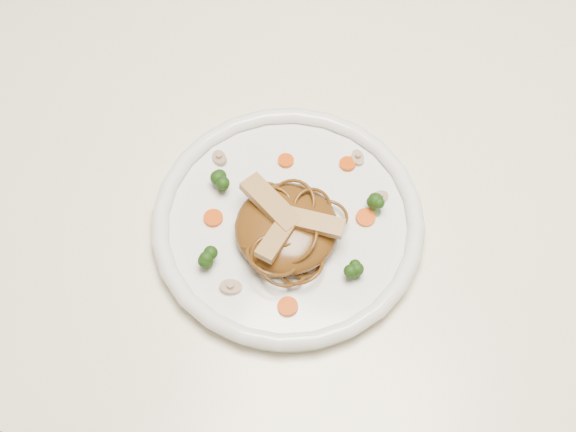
% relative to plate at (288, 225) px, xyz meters
% --- Properties ---
extents(ground, '(4.00, 4.00, 0.00)m').
position_rel_plate_xyz_m(ground, '(0.08, 0.09, -0.76)').
color(ground, '#54361D').
rests_on(ground, ground).
extents(table, '(1.20, 0.80, 0.75)m').
position_rel_plate_xyz_m(table, '(0.08, 0.09, -0.11)').
color(table, silver).
rests_on(table, ground).
extents(plate, '(0.31, 0.31, 0.02)m').
position_rel_plate_xyz_m(plate, '(0.00, 0.00, 0.00)').
color(plate, white).
rests_on(plate, table).
extents(noodle_mound, '(0.15, 0.15, 0.04)m').
position_rel_plate_xyz_m(noodle_mound, '(0.00, -0.02, 0.02)').
color(noodle_mound, brown).
rests_on(noodle_mound, plate).
extents(chicken_a, '(0.07, 0.03, 0.01)m').
position_rel_plate_xyz_m(chicken_a, '(0.03, -0.01, 0.05)').
color(chicken_a, tan).
rests_on(chicken_a, noodle_mound).
extents(chicken_b, '(0.08, 0.06, 0.01)m').
position_rel_plate_xyz_m(chicken_b, '(-0.02, -0.00, 0.05)').
color(chicken_b, tan).
rests_on(chicken_b, noodle_mound).
extents(chicken_c, '(0.03, 0.07, 0.01)m').
position_rel_plate_xyz_m(chicken_c, '(0.00, -0.04, 0.05)').
color(chicken_c, tan).
rests_on(chicken_c, noodle_mound).
extents(broccoli_0, '(0.03, 0.03, 0.03)m').
position_rel_plate_xyz_m(broccoli_0, '(0.09, 0.04, 0.02)').
color(broccoli_0, '#1D440E').
rests_on(broccoli_0, plate).
extents(broccoli_1, '(0.03, 0.03, 0.03)m').
position_rel_plate_xyz_m(broccoli_1, '(-0.09, 0.02, 0.02)').
color(broccoli_1, '#1D440E').
rests_on(broccoli_1, plate).
extents(broccoli_2, '(0.04, 0.04, 0.03)m').
position_rel_plate_xyz_m(broccoli_2, '(-0.07, -0.08, 0.03)').
color(broccoli_2, '#1D440E').
rests_on(broccoli_2, plate).
extents(broccoli_3, '(0.03, 0.03, 0.03)m').
position_rel_plate_xyz_m(broccoli_3, '(0.09, -0.04, 0.02)').
color(broccoli_3, '#1D440E').
rests_on(broccoli_3, plate).
extents(carrot_0, '(0.02, 0.02, 0.00)m').
position_rel_plate_xyz_m(carrot_0, '(0.04, 0.09, 0.01)').
color(carrot_0, '#D74907').
rests_on(carrot_0, plate).
extents(carrot_1, '(0.02, 0.02, 0.00)m').
position_rel_plate_xyz_m(carrot_1, '(-0.08, -0.02, 0.01)').
color(carrot_1, '#D74907').
rests_on(carrot_1, plate).
extents(carrot_2, '(0.03, 0.03, 0.00)m').
position_rel_plate_xyz_m(carrot_2, '(0.08, 0.03, 0.01)').
color(carrot_2, '#D74907').
rests_on(carrot_2, plate).
extents(carrot_3, '(0.02, 0.02, 0.00)m').
position_rel_plate_xyz_m(carrot_3, '(-0.03, 0.08, 0.01)').
color(carrot_3, '#D74907').
rests_on(carrot_3, plate).
extents(carrot_4, '(0.03, 0.03, 0.00)m').
position_rel_plate_xyz_m(carrot_4, '(0.03, -0.10, 0.01)').
color(carrot_4, '#D74907').
rests_on(carrot_4, plate).
extents(mushroom_0, '(0.03, 0.03, 0.01)m').
position_rel_plate_xyz_m(mushroom_0, '(-0.03, -0.10, 0.01)').
color(mushroom_0, tan).
rests_on(mushroom_0, plate).
extents(mushroom_1, '(0.03, 0.03, 0.01)m').
position_rel_plate_xyz_m(mushroom_1, '(0.09, 0.06, 0.01)').
color(mushroom_1, tan).
rests_on(mushroom_1, plate).
extents(mushroom_2, '(0.03, 0.03, 0.01)m').
position_rel_plate_xyz_m(mushroom_2, '(-0.10, 0.05, 0.01)').
color(mushroom_2, tan).
rests_on(mushroom_2, plate).
extents(mushroom_3, '(0.03, 0.03, 0.01)m').
position_rel_plate_xyz_m(mushroom_3, '(0.05, 0.11, 0.01)').
color(mushroom_3, tan).
rests_on(mushroom_3, plate).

